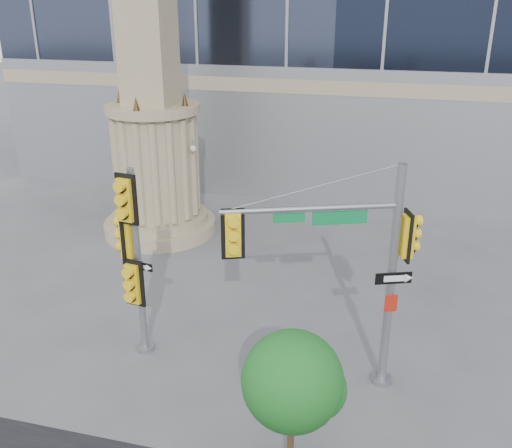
# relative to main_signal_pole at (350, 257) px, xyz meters

# --- Properties ---
(ground) EXTENTS (120.00, 120.00, 0.00)m
(ground) POSITION_rel_main_signal_pole_xyz_m (-2.20, -1.14, -3.45)
(ground) COLOR #545456
(ground) RESTS_ON ground
(monument) EXTENTS (4.40, 4.40, 16.60)m
(monument) POSITION_rel_main_signal_pole_xyz_m (-8.20, 7.86, 2.07)
(monument) COLOR tan
(monument) RESTS_ON ground
(main_signal_pole) EXTENTS (4.11, 1.89, 5.56)m
(main_signal_pole) POSITION_rel_main_signal_pole_xyz_m (0.00, 0.00, 0.00)
(main_signal_pole) COLOR slate
(main_signal_pole) RESTS_ON ground
(secondary_signal_pole) EXTENTS (0.88, 0.73, 5.07)m
(secondary_signal_pole) POSITION_rel_main_signal_pole_xyz_m (-5.35, 0.03, -0.47)
(secondary_signal_pole) COLOR slate
(secondary_signal_pole) RESTS_ON ground
(street_tree) EXTENTS (1.99, 1.95, 3.11)m
(street_tree) POSITION_rel_main_signal_pole_xyz_m (-0.66, -2.92, -1.40)
(street_tree) COLOR tan
(street_tree) RESTS_ON ground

